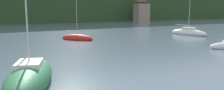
# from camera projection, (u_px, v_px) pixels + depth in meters

# --- Properties ---
(wooded_hillside) EXTENTS (352.00, 73.30, 58.74)m
(wooded_hillside) POSITION_uv_depth(u_px,v_px,m) (44.00, 1.00, 114.94)
(wooded_hillside) COLOR #264223
(wooded_hillside) RESTS_ON ground_plane
(shore_building_westcentral) EXTENTS (5.33, 4.12, 8.80)m
(shore_building_westcentral) POSITION_uv_depth(u_px,v_px,m) (142.00, 11.00, 85.17)
(shore_building_westcentral) COLOR gray
(shore_building_westcentral) RESTS_ON ground_plane
(sailboat_far_0) EXTENTS (3.05, 7.15, 9.60)m
(sailboat_far_0) POSITION_uv_depth(u_px,v_px,m) (188.00, 33.00, 40.38)
(sailboat_far_0) COLOR white
(sailboat_far_0) RESTS_ON ground_plane
(sailboat_mid_2) EXTENTS (4.73, 7.90, 8.87)m
(sailboat_mid_2) POSITION_uv_depth(u_px,v_px,m) (30.00, 77.00, 13.51)
(sailboat_mid_2) COLOR #2D754C
(sailboat_mid_2) RESTS_ON ground_plane
(sailboat_far_3) EXTENTS (4.43, 4.97, 7.21)m
(sailboat_far_3) POSITION_uv_depth(u_px,v_px,m) (77.00, 38.00, 33.46)
(sailboat_far_3) COLOR red
(sailboat_far_3) RESTS_ON ground_plane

